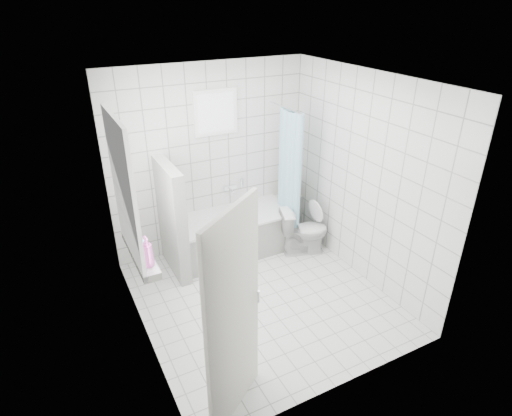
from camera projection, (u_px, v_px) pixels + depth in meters
ground at (261, 298)px, 5.24m from camera, size 3.00×3.00×0.00m
ceiling at (263, 80)px, 4.08m from camera, size 3.00×3.00×0.00m
wall_back at (210, 160)px, 5.85m from camera, size 2.80×0.02×2.60m
wall_front at (349, 274)px, 3.47m from camera, size 2.80×0.02×2.60m
wall_left at (133, 232)px, 4.08m from camera, size 0.02×3.00×2.60m
wall_right at (362, 179)px, 5.24m from camera, size 0.02×3.00×2.60m
window_left at (127, 191)px, 4.20m from camera, size 0.01×0.90×1.40m
window_back at (216, 113)px, 5.56m from camera, size 0.50×0.01×0.50m
window_sill at (140, 253)px, 4.55m from camera, size 0.18×1.02×0.08m
door at (233, 319)px, 3.42m from camera, size 0.67×0.50×2.00m
bathtub at (234, 233)px, 6.07m from camera, size 1.65×0.77×0.58m
partition_wall at (172, 220)px, 5.46m from camera, size 0.15×0.85×1.50m
tiled_ledge at (289, 211)px, 6.72m from camera, size 0.40×0.24×0.55m
toilet at (304, 231)px, 6.03m from camera, size 0.75×0.56×0.68m
curtain_rod at (285, 108)px, 5.60m from camera, size 0.02×0.80×0.02m
shower_curtain at (288, 175)px, 5.90m from camera, size 0.14×0.48×1.78m
tub_faucet at (230, 187)px, 6.13m from camera, size 0.18×0.06×0.06m
sill_bottles at (141, 244)px, 4.41m from camera, size 0.17×0.76×0.33m
ledge_bottles at (290, 189)px, 6.52m from camera, size 0.18×0.19×0.23m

